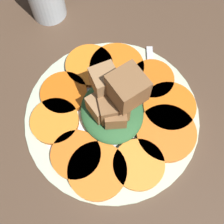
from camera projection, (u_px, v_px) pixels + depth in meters
The scene contains 14 objects.
table_slab at pixel (112, 119), 48.37cm from camera, with size 120.00×120.00×2.00cm, color #4C3828.
plate at pixel (112, 116), 46.97cm from camera, with size 28.94×28.94×1.05cm.
carrot_slice_0 at pixel (76, 155), 43.26cm from camera, with size 7.78×7.78×1.05cm, color orange.
carrot_slice_1 at pixel (97, 171), 42.32cm from camera, with size 9.02×9.02×1.05cm, color orange.
carrot_slice_2 at pixel (139, 165), 42.68cm from camera, with size 7.93×7.93×1.05cm, color orange.
carrot_slice_3 at pixel (166, 133), 44.64cm from camera, with size 9.55×9.55×1.05cm, color orange.
carrot_slice_4 at pixel (169, 106), 46.42cm from camera, with size 8.72×8.72×1.05cm, color orange.
carrot_slice_5 at pixel (152, 79), 48.39cm from camera, with size 7.53×7.53×1.05cm, color orange.
carrot_slice_6 at pixel (117, 67), 49.33cm from camera, with size 9.58×9.58×1.05cm, color orange.
carrot_slice_7 at pixel (89, 65), 49.46cm from camera, with size 8.34×8.34×1.05cm, color orange.
carrot_slice_8 at pixel (64, 93), 47.36cm from camera, with size 7.86×7.86×1.05cm, color #D56013.
carrot_slice_9 at pixel (55, 121), 45.41cm from camera, with size 7.87×7.87×1.05cm, color orange.
center_pile at pixel (113, 105), 42.74cm from camera, with size 11.26×10.13×11.72cm.
fork at pixel (153, 98), 47.39cm from camera, with size 19.40×6.51×0.40cm.
Camera 1 is at (-16.97, 4.41, 46.09)cm, focal length 45.00 mm.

